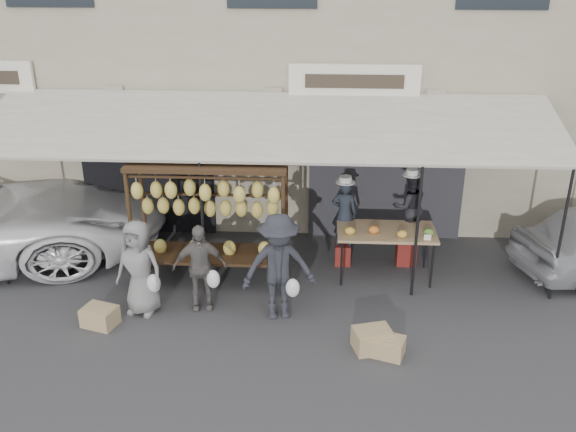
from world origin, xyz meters
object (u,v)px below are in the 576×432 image
banana_rack (209,201)px  crate_near_a (372,340)px  crate_far (100,316)px  produce_table (387,233)px  customer_mid (200,267)px  crate_near_b (388,346)px  vendor_right (410,207)px  customer_left (139,268)px  vendor_left (344,213)px  customer_right (279,267)px

banana_rack → crate_near_a: 3.49m
crate_near_a → crate_far: (-4.19, 0.42, -0.01)m
produce_table → crate_far: (-4.55, -1.78, -0.71)m
customer_mid → crate_near_b: customer_mid is taller
banana_rack → produce_table: bearing=7.6°
vendor_right → customer_left: size_ratio=0.81×
produce_table → vendor_left: bearing=147.4°
vendor_right → customer_left: bearing=12.1°
crate_near_a → crate_near_b: 0.25m
produce_table → customer_left: (-3.98, -1.34, -0.07)m
customer_mid → banana_rack: bearing=73.8°
vendor_right → crate_near_b: vendor_right is taller
customer_mid → customer_right: customer_right is taller
vendor_left → banana_rack: bearing=29.7°
vendor_left → crate_near_b: vendor_left is taller
vendor_right → customer_left: vendor_right is taller
customer_left → customer_right: (2.20, -0.03, 0.09)m
crate_near_a → crate_far: bearing=174.3°
banana_rack → customer_left: (-0.99, -0.95, -0.78)m
produce_table → customer_left: customer_left is taller
produce_table → vendor_left: size_ratio=1.36×
banana_rack → customer_left: bearing=-136.2°
produce_table → crate_near_b: bearing=-93.5°
vendor_right → crate_near_b: (-0.59, -2.88, -0.99)m
crate_far → crate_near_a: bearing=-5.7°
banana_rack → crate_near_a: (2.64, -1.80, -1.41)m
crate_near_a → crate_far: size_ratio=1.07×
customer_mid → crate_near_a: customer_mid is taller
vendor_right → crate_near_b: size_ratio=2.73×
customer_left → crate_near_a: size_ratio=2.94×
vendor_left → customer_right: (-1.06, -1.84, -0.14)m
customer_mid → crate_near_a: (2.71, -1.03, -0.57)m
crate_near_b → crate_near_a: bearing=148.0°
produce_table → crate_near_b: produce_table is taller
customer_left → crate_far: size_ratio=3.14×
vendor_left → crate_near_b: (0.58, -2.79, -0.88)m
produce_table → crate_near_a: produce_table is taller
customer_left → customer_right: customer_right is taller
produce_table → customer_right: size_ratio=0.96×
banana_rack → produce_table: (3.00, 0.40, -0.70)m
vendor_left → crate_far: size_ratio=2.47×
vendor_right → crate_near_a: (-0.80, -2.75, -0.97)m
produce_table → vendor_right: (0.44, 0.55, 0.27)m
vendor_right → crate_near_b: bearing=67.4°
customer_right → crate_far: customer_right is taller
customer_left → customer_mid: customer_left is taller
customer_mid → crate_far: (-1.49, -0.62, -0.58)m
banana_rack → customer_mid: size_ratio=1.78×
vendor_left → crate_near_a: bearing=106.9°
customer_left → crate_far: customer_left is taller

